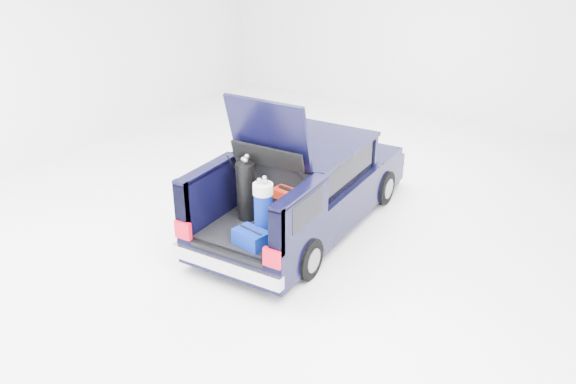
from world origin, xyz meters
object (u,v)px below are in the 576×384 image
Objects in this scene: black_golf_bag at (246,191)px; blue_duffel at (251,238)px; car at (307,186)px; blue_golf_bag at (263,211)px; red_suitcase at (286,208)px.

black_golf_bag is 1.90× the size of blue_duffel.
blue_golf_bag is at bearing -81.98° from car.
blue_golf_bag is at bearing -51.49° from black_golf_bag.
car reaches higher than black_golf_bag.
red_suitcase is 1.18× the size of blue_duffel.
blue_duffel is at bearing -84.08° from car.
black_golf_bag is (-0.64, -0.08, 0.16)m from red_suitcase.
red_suitcase is at bearing 91.41° from blue_duffel.
black_golf_bag is at bearing -164.17° from red_suitcase.
blue_duffel is (-0.03, -0.27, -0.31)m from blue_golf_bag.
blue_golf_bag is 0.41m from blue_duffel.
blue_golf_bag is 1.78× the size of blue_duffel.
black_golf_bag is (-0.30, -1.32, 0.38)m from car.
car is at bearing 111.70° from blue_golf_bag.
red_suitcase is 0.66m from black_golf_bag.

